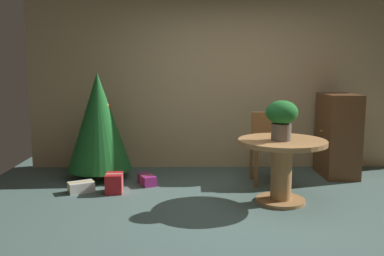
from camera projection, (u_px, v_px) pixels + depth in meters
name	position (u px, v px, depth m)	size (l,w,h in m)	color
ground_plane	(246.00, 217.00, 4.26)	(6.60, 6.60, 0.00)	#4C6660
back_wall_panel	(227.00, 83.00, 6.24)	(6.00, 0.10, 2.60)	tan
round_dining_table	(282.00, 160.00, 4.66)	(0.99, 0.99, 0.73)	#B27F4C
flower_vase	(282.00, 116.00, 4.53)	(0.35, 0.36, 0.45)	#665B51
wooden_chair_far	(267.00, 142.00, 5.52)	(0.42, 0.44, 0.93)	brown
holiday_tree	(99.00, 122.00, 5.64)	(0.88, 0.88, 1.47)	brown
gift_box_purple	(147.00, 180.00, 5.42)	(0.28, 0.35, 0.13)	#9E287A
gift_box_cream	(81.00, 187.00, 5.10)	(0.35, 0.30, 0.13)	silver
gift_box_red	(114.00, 183.00, 5.07)	(0.21, 0.27, 0.24)	red
wooden_cabinet	(338.00, 135.00, 5.81)	(0.47, 0.71, 1.17)	brown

